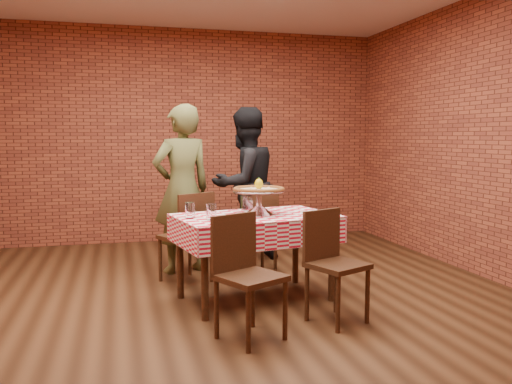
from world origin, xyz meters
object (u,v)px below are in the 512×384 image
pizza_stand (259,203)px  condiment_caddy (247,203)px  table (255,258)px  chair_far_left (185,237)px  water_glass_right (190,210)px  chair_near_right (337,267)px  pizza (259,190)px  chair_near_left (251,279)px  diner_olive (182,189)px  chair_far_right (254,232)px  water_glass_left (211,212)px  diner_black (245,185)px

pizza_stand → condiment_caddy: (-0.04, 0.27, -0.04)m
table → chair_far_left: chair_far_left is taller
water_glass_right → chair_far_left: size_ratio=0.15×
chair_near_right → pizza_stand: bearing=96.2°
pizza → chair_near_left: (-0.30, -0.93, -0.53)m
diner_olive → chair_far_right: bearing=142.9°
table → chair_near_left: (-0.27, -0.89, 0.07)m
water_glass_right → chair_far_right: (0.79, 0.91, -0.38)m
table → pizza_stand: pizza_stand is taller
water_glass_left → chair_near_left: 0.83m
water_glass_right → chair_near_right: bearing=-33.4°
diner_olive → pizza_stand: bearing=99.1°
diner_black → chair_far_left: bearing=16.7°
water_glass_left → diner_olive: size_ratio=0.07×
water_glass_left → chair_far_left: 0.98m
chair_far_right → diner_black: bearing=-101.5°
pizza → chair_near_right: (0.43, -0.75, -0.54)m
pizza → water_glass_left: bearing=-156.6°
pizza_stand → chair_near_left: size_ratio=0.53×
table → chair_far_right: (0.21, 0.88, 0.06)m
pizza → condiment_caddy: 0.31m
condiment_caddy → chair_far_right: bearing=66.9°
water_glass_left → chair_far_right: (0.63, 1.05, -0.38)m
water_glass_left → chair_far_right: bearing=59.1°
pizza → diner_olive: bearing=116.0°
water_glass_left → condiment_caddy: (0.41, 0.47, 0.00)m
chair_far_left → diner_olive: 0.60m
chair_far_left → chair_near_right: bearing=95.8°
table → chair_near_right: (0.47, -0.72, 0.06)m
chair_near_right → chair_far_left: size_ratio=0.96×
water_glass_right → chair_far_left: chair_far_left is taller
diner_olive → chair_near_left: bearing=79.8°
chair_near_left → pizza: bearing=44.4°
pizza → chair_far_right: pizza is taller
condiment_caddy → chair_far_left: chair_far_left is taller
table → chair_near_right: bearing=-56.8°
chair_far_left → diner_black: size_ratio=0.51×
pizza → pizza_stand: bearing=0.0°
pizza_stand → chair_near_left: (-0.30, -0.93, -0.42)m
pizza_stand → diner_black: 1.45m
water_glass_left → water_glass_right: size_ratio=1.00×
pizza → water_glass_left: (-0.46, -0.20, -0.15)m
diner_black → water_glass_right: bearing=34.6°
condiment_caddy → diner_olive: bearing=118.2°
chair_far_left → chair_near_left: bearing=70.5°
pizza → chair_far_left: pizza is taller
pizza_stand → water_glass_right: 0.62m
table → diner_olive: bearing=113.8°
pizza_stand → chair_near_right: 0.97m
condiment_caddy → chair_far_right: condiment_caddy is taller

